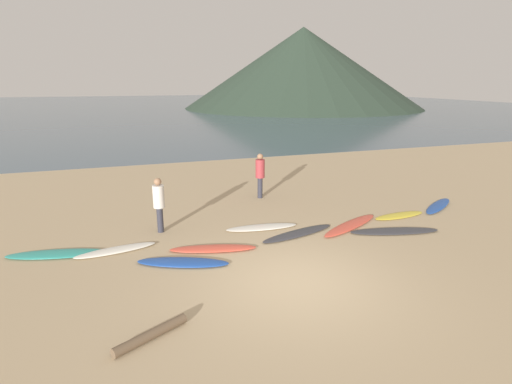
{
  "coord_description": "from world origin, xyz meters",
  "views": [
    {
      "loc": [
        -3.4,
        -7.23,
        4.25
      ],
      "look_at": [
        0.85,
        5.19,
        0.6
      ],
      "focal_mm": 28.32,
      "sensor_mm": 36.0,
      "label": 1
    }
  ],
  "objects_px": {
    "surfboard_7": "(394,231)",
    "driftwood_log": "(151,335)",
    "surfboard_5": "(298,233)",
    "surfboard_6": "(351,225)",
    "surfboard_1": "(116,250)",
    "surfboard_8": "(399,215)",
    "surfboard_9": "(438,206)",
    "surfboard_0": "(57,254)",
    "person_0": "(260,172)",
    "surfboard_2": "(183,262)",
    "person_1": "(159,201)",
    "surfboard_3": "(213,248)",
    "surfboard_4": "(262,227)"
  },
  "relations": [
    {
      "from": "surfboard_7",
      "to": "driftwood_log",
      "type": "xyz_separation_m",
      "value": [
        -7.09,
        -2.85,
        0.05
      ]
    },
    {
      "from": "surfboard_5",
      "to": "surfboard_6",
      "type": "relative_size",
      "value": 0.92
    },
    {
      "from": "surfboard_1",
      "to": "surfboard_8",
      "type": "xyz_separation_m",
      "value": [
        8.69,
        -0.03,
        -0.01
      ]
    },
    {
      "from": "surfboard_1",
      "to": "surfboard_9",
      "type": "relative_size",
      "value": 0.9
    },
    {
      "from": "surfboard_0",
      "to": "surfboard_6",
      "type": "bearing_deg",
      "value": 7.58
    },
    {
      "from": "person_0",
      "to": "driftwood_log",
      "type": "bearing_deg",
      "value": -17.34
    },
    {
      "from": "surfboard_1",
      "to": "person_0",
      "type": "height_order",
      "value": "person_0"
    },
    {
      "from": "surfboard_2",
      "to": "person_0",
      "type": "bearing_deg",
      "value": 74.71
    },
    {
      "from": "person_1",
      "to": "surfboard_3",
      "type": "bearing_deg",
      "value": 33.25
    },
    {
      "from": "surfboard_2",
      "to": "surfboard_8",
      "type": "bearing_deg",
      "value": 32.09
    },
    {
      "from": "surfboard_0",
      "to": "driftwood_log",
      "type": "relative_size",
      "value": 1.79
    },
    {
      "from": "surfboard_1",
      "to": "surfboard_5",
      "type": "bearing_deg",
      "value": -14.89
    },
    {
      "from": "surfboard_2",
      "to": "surfboard_3",
      "type": "xyz_separation_m",
      "value": [
        0.87,
        0.57,
        -0.0
      ]
    },
    {
      "from": "surfboard_8",
      "to": "driftwood_log",
      "type": "height_order",
      "value": "driftwood_log"
    },
    {
      "from": "surfboard_0",
      "to": "person_0",
      "type": "relative_size",
      "value": 1.49
    },
    {
      "from": "surfboard_3",
      "to": "person_0",
      "type": "relative_size",
      "value": 1.34
    },
    {
      "from": "surfboard_8",
      "to": "driftwood_log",
      "type": "bearing_deg",
      "value": -159.05
    },
    {
      "from": "surfboard_2",
      "to": "person_0",
      "type": "xyz_separation_m",
      "value": [
        3.63,
        4.74,
        0.94
      ]
    },
    {
      "from": "surfboard_5",
      "to": "person_0",
      "type": "height_order",
      "value": "person_0"
    },
    {
      "from": "surfboard_7",
      "to": "driftwood_log",
      "type": "height_order",
      "value": "driftwood_log"
    },
    {
      "from": "surfboard_4",
      "to": "person_1",
      "type": "relative_size",
      "value": 1.34
    },
    {
      "from": "surfboard_0",
      "to": "driftwood_log",
      "type": "xyz_separation_m",
      "value": [
        1.94,
        -4.26,
        0.04
      ]
    },
    {
      "from": "surfboard_6",
      "to": "surfboard_8",
      "type": "relative_size",
      "value": 1.4
    },
    {
      "from": "driftwood_log",
      "to": "person_1",
      "type": "bearing_deg",
      "value": 82.1
    },
    {
      "from": "surfboard_2",
      "to": "surfboard_3",
      "type": "relative_size",
      "value": 0.99
    },
    {
      "from": "person_0",
      "to": "person_1",
      "type": "bearing_deg",
      "value": -44.13
    },
    {
      "from": "surfboard_4",
      "to": "surfboard_6",
      "type": "bearing_deg",
      "value": -10.41
    },
    {
      "from": "surfboard_2",
      "to": "person_1",
      "type": "relative_size",
      "value": 1.38
    },
    {
      "from": "surfboard_0",
      "to": "surfboard_2",
      "type": "xyz_separation_m",
      "value": [
        2.91,
        -1.53,
        0.01
      ]
    },
    {
      "from": "surfboard_1",
      "to": "driftwood_log",
      "type": "height_order",
      "value": "driftwood_log"
    },
    {
      "from": "surfboard_4",
      "to": "surfboard_9",
      "type": "height_order",
      "value": "surfboard_9"
    },
    {
      "from": "person_1",
      "to": "driftwood_log",
      "type": "height_order",
      "value": "person_1"
    },
    {
      "from": "surfboard_7",
      "to": "surfboard_8",
      "type": "distance_m",
      "value": 1.55
    },
    {
      "from": "surfboard_4",
      "to": "surfboard_9",
      "type": "xyz_separation_m",
      "value": [
        6.49,
        -0.02,
        0.01
      ]
    },
    {
      "from": "surfboard_0",
      "to": "person_1",
      "type": "bearing_deg",
      "value": 28.94
    },
    {
      "from": "person_1",
      "to": "driftwood_log",
      "type": "bearing_deg",
      "value": -7.34
    },
    {
      "from": "surfboard_1",
      "to": "person_0",
      "type": "distance_m",
      "value": 6.27
    },
    {
      "from": "surfboard_6",
      "to": "surfboard_2",
      "type": "bearing_deg",
      "value": 162.87
    },
    {
      "from": "surfboard_1",
      "to": "surfboard_9",
      "type": "xyz_separation_m",
      "value": [
        10.6,
        0.35,
        0.0
      ]
    },
    {
      "from": "surfboard_1",
      "to": "person_1",
      "type": "xyz_separation_m",
      "value": [
        1.25,
        1.06,
        0.9
      ]
    },
    {
      "from": "surfboard_1",
      "to": "surfboard_4",
      "type": "xyz_separation_m",
      "value": [
        4.11,
        0.37,
        -0.01
      ]
    },
    {
      "from": "surfboard_2",
      "to": "surfboard_8",
      "type": "relative_size",
      "value": 1.16
    },
    {
      "from": "surfboard_7",
      "to": "surfboard_8",
      "type": "height_order",
      "value": "surfboard_7"
    },
    {
      "from": "surfboard_8",
      "to": "surfboard_9",
      "type": "bearing_deg",
      "value": 6.13
    },
    {
      "from": "surfboard_2",
      "to": "surfboard_9",
      "type": "height_order",
      "value": "surfboard_9"
    },
    {
      "from": "surfboard_5",
      "to": "surfboard_8",
      "type": "distance_m",
      "value": 3.78
    },
    {
      "from": "surfboard_3",
      "to": "surfboard_9",
      "type": "bearing_deg",
      "value": 21.58
    },
    {
      "from": "surfboard_6",
      "to": "surfboard_1",
      "type": "bearing_deg",
      "value": 149.68
    },
    {
      "from": "surfboard_3",
      "to": "surfboard_8",
      "type": "distance_m",
      "value": 6.34
    },
    {
      "from": "surfboard_0",
      "to": "surfboard_1",
      "type": "relative_size",
      "value": 1.22
    }
  ]
}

